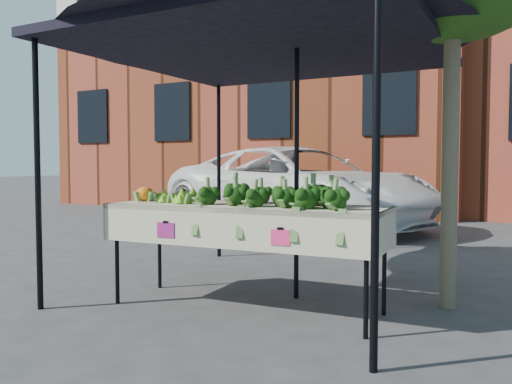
# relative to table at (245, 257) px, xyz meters

# --- Properties ---
(ground) EXTENTS (90.00, 90.00, 0.00)m
(ground) POSITION_rel_table_xyz_m (-0.19, -0.13, -0.45)
(ground) COLOR #343436
(table) EXTENTS (2.44, 0.91, 0.90)m
(table) POSITION_rel_table_xyz_m (0.00, 0.00, 0.00)
(table) COLOR beige
(table) RESTS_ON ground
(canopy) EXTENTS (3.16, 3.16, 2.74)m
(canopy) POSITION_rel_table_xyz_m (-0.11, 0.62, 0.92)
(canopy) COLOR black
(canopy) RESTS_ON ground
(broccoli_heap) EXTENTS (1.35, 0.55, 0.24)m
(broccoli_heap) POSITION_rel_table_xyz_m (0.28, 0.03, 0.57)
(broccoli_heap) COLOR black
(broccoli_heap) RESTS_ON table
(romanesco_cluster) EXTENTS (0.42, 0.46, 0.19)m
(romanesco_cluster) POSITION_rel_table_xyz_m (-0.66, -0.01, 0.54)
(romanesco_cluster) COLOR #82B72A
(romanesco_cluster) RESTS_ON table
(cauliflower_pair) EXTENTS (0.19, 0.19, 0.17)m
(cauliflower_pair) POSITION_rel_table_xyz_m (-1.05, -0.05, 0.53)
(cauliflower_pair) COLOR orange
(cauliflower_pair) RESTS_ON table
(vehicle) EXTENTS (2.38, 3.03, 5.76)m
(vehicle) POSITION_rel_table_xyz_m (-1.93, 5.58, 2.43)
(vehicle) COLOR white
(vehicle) RESTS_ON ground
(street_tree) EXTENTS (2.04, 2.04, 4.02)m
(street_tree) POSITION_rel_table_xyz_m (1.53, 0.86, 1.56)
(street_tree) COLOR #1E4C14
(street_tree) RESTS_ON ground
(building_left) EXTENTS (12.00, 8.00, 9.00)m
(building_left) POSITION_rel_table_xyz_m (-5.19, 11.87, 4.05)
(building_left) COLOR maroon
(building_left) RESTS_ON ground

